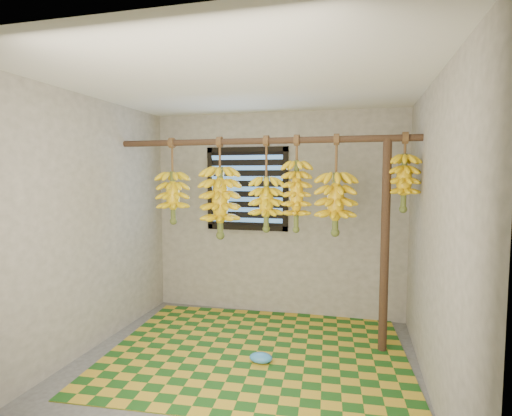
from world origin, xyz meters
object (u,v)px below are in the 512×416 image
(support_post, at_px, (385,247))
(banana_bunch_f, at_px, (404,183))
(banana_bunch_c, at_px, (266,204))
(banana_bunch_d, at_px, (296,196))
(banana_bunch_e, at_px, (336,204))
(plastic_bag, at_px, (261,358))
(banana_bunch_a, at_px, (173,197))
(banana_bunch_b, at_px, (220,202))
(woven_mat, at_px, (257,351))

(support_post, bearing_deg, banana_bunch_f, 0.00)
(banana_bunch_c, xyz_separation_m, banana_bunch_d, (0.30, 0.00, 0.08))
(banana_bunch_d, distance_m, banana_bunch_e, 0.38)
(banana_bunch_c, relative_size, banana_bunch_d, 1.01)
(plastic_bag, relative_size, banana_bunch_e, 0.22)
(banana_bunch_a, bearing_deg, banana_bunch_d, 0.00)
(banana_bunch_b, bearing_deg, support_post, -0.00)
(banana_bunch_e, bearing_deg, plastic_bag, -138.07)
(support_post, distance_m, banana_bunch_f, 0.62)
(banana_bunch_a, distance_m, banana_bunch_c, 1.01)
(woven_mat, xyz_separation_m, banana_bunch_e, (0.69, 0.32, 1.39))
(support_post, height_order, woven_mat, support_post)
(banana_bunch_b, relative_size, banana_bunch_d, 1.09)
(woven_mat, bearing_deg, banana_bunch_d, 45.35)
(plastic_bag, distance_m, banana_bunch_f, 2.03)
(plastic_bag, relative_size, banana_bunch_a, 0.23)
(banana_bunch_d, bearing_deg, banana_bunch_a, 180.00)
(banana_bunch_a, height_order, banana_bunch_c, same)
(support_post, height_order, banana_bunch_f, banana_bunch_f)
(support_post, bearing_deg, banana_bunch_a, 180.00)
(banana_bunch_a, bearing_deg, banana_bunch_b, 0.00)
(woven_mat, distance_m, banana_bunch_c, 1.41)
(banana_bunch_a, relative_size, banana_bunch_d, 0.95)
(support_post, distance_m, banana_bunch_e, 0.60)
(woven_mat, height_order, banana_bunch_f, banana_bunch_f)
(plastic_bag, height_order, banana_bunch_b, banana_bunch_b)
(plastic_bag, bearing_deg, banana_bunch_c, 98.22)
(woven_mat, height_order, banana_bunch_e, banana_bunch_e)
(plastic_bag, xyz_separation_m, banana_bunch_b, (-0.56, 0.54, 1.34))
(plastic_bag, bearing_deg, support_post, 26.98)
(plastic_bag, bearing_deg, banana_bunch_b, 136.26)
(support_post, height_order, banana_bunch_a, banana_bunch_a)
(woven_mat, distance_m, banana_bunch_b, 1.50)
(banana_bunch_a, bearing_deg, banana_bunch_c, -0.00)
(banana_bunch_e, bearing_deg, woven_mat, -155.27)
(banana_bunch_d, bearing_deg, banana_bunch_c, -180.00)
(banana_bunch_e, bearing_deg, banana_bunch_a, 180.00)
(woven_mat, relative_size, banana_bunch_c, 2.91)
(support_post, xyz_separation_m, banana_bunch_e, (-0.46, 0.00, 0.40))
(support_post, distance_m, banana_bunch_d, 0.95)
(support_post, height_order, plastic_bag, support_post)
(plastic_bag, bearing_deg, banana_bunch_a, 153.72)
(plastic_bag, distance_m, banana_bunch_a, 1.84)
(woven_mat, xyz_separation_m, plastic_bag, (0.09, -0.22, 0.05))
(plastic_bag, distance_m, banana_bunch_e, 1.56)
(banana_bunch_a, distance_m, banana_bunch_d, 1.31)
(plastic_bag, distance_m, banana_bunch_c, 1.44)
(banana_bunch_c, bearing_deg, banana_bunch_e, 0.00)
(banana_bunch_e, relative_size, banana_bunch_f, 1.33)
(plastic_bag, relative_size, banana_bunch_b, 0.20)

